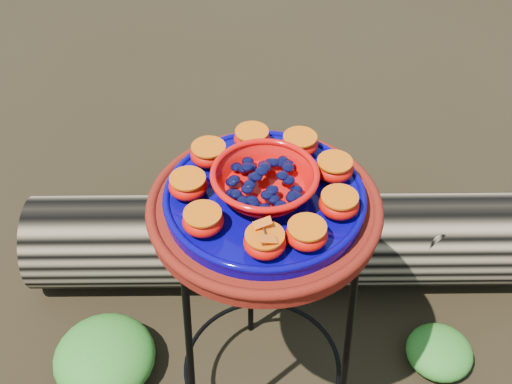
{
  "coord_description": "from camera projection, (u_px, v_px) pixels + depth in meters",
  "views": [
    {
      "loc": [
        -0.15,
        -0.89,
        1.62
      ],
      "look_at": [
        -0.02,
        0.0,
        0.77
      ],
      "focal_mm": 45.0,
      "sensor_mm": 36.0,
      "label": 1
    }
  ],
  "objects": [
    {
      "name": "terracotta_saucer",
      "position": [
        264.0,
        210.0,
        1.27
      ],
      "size": [
        0.46,
        0.46,
        0.04
      ],
      "primitive_type": "cylinder",
      "color": "#440C05",
      "rests_on": "plant_stand"
    },
    {
      "name": "orange_half_4",
      "position": [
        300.0,
        144.0,
        1.32
      ],
      "size": [
        0.08,
        0.08,
        0.04
      ],
      "primitive_type": "ellipsoid",
      "color": "#A60405",
      "rests_on": "cobalt_plate"
    },
    {
      "name": "orange_half_5",
      "position": [
        252.0,
        139.0,
        1.33
      ],
      "size": [
        0.08,
        0.08,
        0.04
      ],
      "primitive_type": "ellipsoid",
      "color": "#A60405",
      "rests_on": "cobalt_plate"
    },
    {
      "name": "orange_half_1",
      "position": [
        307.0,
        234.0,
        1.14
      ],
      "size": [
        0.08,
        0.08,
        0.04
      ],
      "primitive_type": "ellipsoid",
      "color": "#A60405",
      "rests_on": "cobalt_plate"
    },
    {
      "name": "orange_half_6",
      "position": [
        209.0,
        154.0,
        1.3
      ],
      "size": [
        0.08,
        0.08,
        0.04
      ],
      "primitive_type": "ellipsoid",
      "color": "#A60405",
      "rests_on": "cobalt_plate"
    },
    {
      "name": "orange_half_8",
      "position": [
        203.0,
        221.0,
        1.16
      ],
      "size": [
        0.08,
        0.08,
        0.04
      ],
      "primitive_type": "ellipsoid",
      "color": "#A60405",
      "rests_on": "cobalt_plate"
    },
    {
      "name": "orange_half_0",
      "position": [
        265.0,
        242.0,
        1.12
      ],
      "size": [
        0.08,
        0.08,
        0.04
      ],
      "primitive_type": "ellipsoid",
      "color": "#A60405",
      "rests_on": "cobalt_plate"
    },
    {
      "name": "butterfly",
      "position": [
        265.0,
        232.0,
        1.1
      ],
      "size": [
        0.07,
        0.05,
        0.01
      ],
      "primitive_type": null,
      "rotation": [
        0.0,
        0.0,
        0.07
      ],
      "color": "#D7500F",
      "rests_on": "orange_half_0"
    },
    {
      "name": "orange_half_3",
      "position": [
        334.0,
        169.0,
        1.26
      ],
      "size": [
        0.08,
        0.08,
        0.04
      ],
      "primitive_type": "ellipsoid",
      "color": "#A60405",
      "rests_on": "cobalt_plate"
    },
    {
      "name": "driftwood_log",
      "position": [
        281.0,
        240.0,
        1.99
      ],
      "size": [
        1.58,
        0.61,
        0.29
      ],
      "primitive_type": null,
      "rotation": [
        0.0,
        0.0,
        -0.14
      ],
      "color": "black",
      "rests_on": "ground"
    },
    {
      "name": "foliage_back",
      "position": [
        221.0,
        237.0,
        2.08
      ],
      "size": [
        0.34,
        0.34,
        0.17
      ],
      "primitive_type": "ellipsoid",
      "color": "#2C611F",
      "rests_on": "ground"
    },
    {
      "name": "glass_gems",
      "position": [
        265.0,
        168.0,
        1.2
      ],
      "size": [
        0.15,
        0.15,
        0.03
      ],
      "primitive_type": null,
      "color": "black",
      "rests_on": "red_bowl"
    },
    {
      "name": "foliage_right",
      "position": [
        440.0,
        351.0,
        1.81
      ],
      "size": [
        0.19,
        0.19,
        0.09
      ],
      "primitive_type": "ellipsoid",
      "color": "#2C611F",
      "rests_on": "ground"
    },
    {
      "name": "orange_half_2",
      "position": [
        339.0,
        204.0,
        1.19
      ],
      "size": [
        0.08,
        0.08,
        0.04
      ],
      "primitive_type": "ellipsoid",
      "color": "#A60405",
      "rests_on": "cobalt_plate"
    },
    {
      "name": "foliage_left",
      "position": [
        104.0,
        356.0,
        1.77
      ],
      "size": [
        0.28,
        0.28,
        0.14
      ],
      "primitive_type": "ellipsoid",
      "color": "#2C611F",
      "rests_on": "ground"
    },
    {
      "name": "orange_half_7",
      "position": [
        188.0,
        186.0,
        1.23
      ],
      "size": [
        0.08,
        0.08,
        0.04
      ],
      "primitive_type": "ellipsoid",
      "color": "#A60405",
      "rests_on": "cobalt_plate"
    },
    {
      "name": "red_bowl",
      "position": [
        265.0,
        183.0,
        1.22
      ],
      "size": [
        0.2,
        0.2,
        0.05
      ],
      "primitive_type": null,
      "color": "#C20907",
      "rests_on": "cobalt_plate"
    },
    {
      "name": "plant_stand",
      "position": [
        263.0,
        320.0,
        1.53
      ],
      "size": [
        0.44,
        0.44,
        0.7
      ],
      "primitive_type": null,
      "color": "black",
      "rests_on": "ground"
    },
    {
      "name": "cobalt_plate",
      "position": [
        265.0,
        199.0,
        1.25
      ],
      "size": [
        0.39,
        0.39,
        0.03
      ],
      "primitive_type": "cylinder",
      "color": "#040050",
      "rests_on": "terracotta_saucer"
    }
  ]
}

